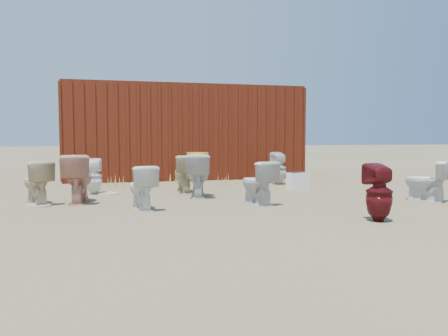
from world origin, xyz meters
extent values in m
plane|color=brown|center=(0.00, 0.00, 0.00)|extent=(100.00, 100.00, 0.00)
cube|color=#4C130C|center=(0.00, 5.20, 1.20)|extent=(6.00, 2.40, 2.40)
imported|color=white|center=(-1.42, -0.05, 0.33)|extent=(0.49, 0.71, 0.66)
imported|color=tan|center=(-2.39, 0.89, 0.40)|extent=(0.50, 0.81, 0.79)
imported|color=silver|center=(0.40, 0.01, 0.35)|extent=(0.57, 0.77, 0.70)
imported|color=#580F13|center=(1.46, -1.71, 0.37)|extent=(0.34, 0.34, 0.74)
imported|color=white|center=(3.25, -0.34, 0.34)|extent=(0.70, 0.77, 0.69)
imported|color=white|center=(-2.19, 1.96, 0.34)|extent=(0.31, 0.32, 0.68)
imported|color=beige|center=(-3.02, 0.87, 0.35)|extent=(0.64, 0.79, 0.70)
imported|color=beige|center=(-0.50, 1.81, 0.36)|extent=(0.41, 0.72, 0.73)
imported|color=silver|center=(-0.36, 1.12, 0.39)|extent=(0.56, 0.82, 0.77)
imported|color=silver|center=(1.81, 2.74, 0.37)|extent=(0.36, 0.37, 0.74)
ellipsoid|color=gold|center=(-0.36, 1.12, 0.79)|extent=(0.39, 0.49, 0.02)
cube|color=white|center=(1.87, 1.76, 0.17)|extent=(0.54, 0.34, 0.35)
ellipsoid|color=beige|center=(-1.94, 1.92, 0.01)|extent=(0.54, 0.60, 0.02)
ellipsoid|color=#C3AF8D|center=(-2.97, 0.68, 0.01)|extent=(0.54, 0.58, 0.02)
cone|color=#B7AA49|center=(-1.82, 3.00, 0.13)|extent=(0.36, 0.36, 0.26)
cone|color=#B7AA49|center=(0.47, 2.67, 0.13)|extent=(0.32, 0.32, 0.25)
cone|color=#B7AA49|center=(1.74, 3.05, 0.16)|extent=(0.36, 0.36, 0.32)
cone|color=#B7AA49|center=(-0.46, 3.42, 0.12)|extent=(0.30, 0.30, 0.24)
cone|color=#B7AA49|center=(1.76, 3.50, 0.17)|extent=(0.34, 0.34, 0.34)
cone|color=#B7AA49|center=(2.72, 0.62, 0.11)|extent=(0.28, 0.28, 0.22)
camera|label=1|loc=(-1.78, -6.58, 1.07)|focal=35.00mm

